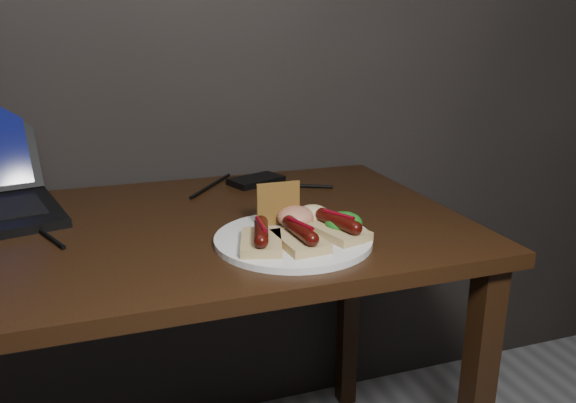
{
  "coord_description": "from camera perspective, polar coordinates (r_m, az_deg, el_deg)",
  "views": [
    {
      "loc": [
        -0.01,
        0.3,
        1.13
      ],
      "look_at": [
        0.31,
        1.24,
        0.82
      ],
      "focal_mm": 35.0,
      "sensor_mm": 36.0,
      "label": 1
    }
  ],
  "objects": [
    {
      "name": "desk",
      "position": [
        1.17,
        -16.87,
        -7.02
      ],
      "size": [
        1.4,
        0.7,
        0.75
      ],
      "color": "black",
      "rests_on": "ground"
    },
    {
      "name": "hard_drive",
      "position": [
        1.42,
        -3.25,
        2.15
      ],
      "size": [
        0.15,
        0.12,
        0.02
      ],
      "primitive_type": "cube",
      "rotation": [
        0.0,
        0.0,
        0.37
      ],
      "color": "black",
      "rests_on": "desk"
    },
    {
      "name": "desk_cables",
      "position": [
        1.26,
        -17.21,
        -0.82
      ],
      "size": [
        1.0,
        0.41,
        0.01
      ],
      "color": "black",
      "rests_on": "desk"
    },
    {
      "name": "plate",
      "position": [
        1.03,
        0.54,
        -3.86
      ],
      "size": [
        0.36,
        0.36,
        0.01
      ],
      "primitive_type": "cylinder",
      "rotation": [
        0.0,
        0.0,
        0.3
      ],
      "color": "white",
      "rests_on": "desk"
    },
    {
      "name": "bread_sausage_left",
      "position": [
        0.98,
        -2.74,
        -3.67
      ],
      "size": [
        0.1,
        0.13,
        0.04
      ],
      "color": "#D4B97D",
      "rests_on": "plate"
    },
    {
      "name": "bread_sausage_center",
      "position": [
        0.98,
        1.22,
        -3.56
      ],
      "size": [
        0.08,
        0.12,
        0.04
      ],
      "color": "#D4B97D",
      "rests_on": "plate"
    },
    {
      "name": "bread_sausage_right",
      "position": [
        1.03,
        5.11,
        -2.58
      ],
      "size": [
        0.1,
        0.13,
        0.04
      ],
      "color": "#D4B97D",
      "rests_on": "plate"
    },
    {
      "name": "crispbread",
      "position": [
        1.08,
        -0.99,
        -0.23
      ],
      "size": [
        0.08,
        0.01,
        0.08
      ],
      "primitive_type": "cube",
      "color": "#9E6B2B",
      "rests_on": "plate"
    },
    {
      "name": "salad_greens",
      "position": [
        1.05,
        5.67,
        -2.15
      ],
      "size": [
        0.07,
        0.07,
        0.04
      ],
      "primitive_type": "ellipsoid",
      "color": "#125511",
      "rests_on": "plate"
    },
    {
      "name": "salsa_mound",
      "position": [
        1.07,
        0.81,
        -1.56
      ],
      "size": [
        0.07,
        0.07,
        0.04
      ],
      "primitive_type": "ellipsoid",
      "color": "#A41710",
      "rests_on": "plate"
    },
    {
      "name": "coleslaw_mound",
      "position": [
        1.1,
        2.55,
        -1.3
      ],
      "size": [
        0.06,
        0.06,
        0.04
      ],
      "primitive_type": "ellipsoid",
      "color": "silver",
      "rests_on": "plate"
    }
  ]
}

